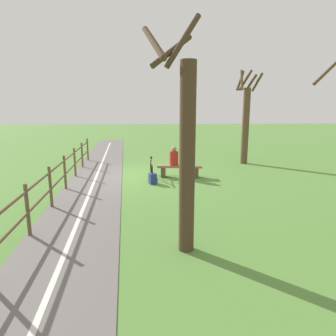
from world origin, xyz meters
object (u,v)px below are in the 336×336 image
object	(u,v)px
tree_far_left	(246,120)
backpack	(153,179)
bench	(180,169)
bicycle	(151,170)
tree_far_right	(185,148)
person_seated	(174,157)

from	to	relation	value
tree_far_left	backpack	bearing A→B (deg)	40.89
bench	bicycle	xyz separation A→B (m)	(1.12, 0.26, 0.02)
bench	tree_far_right	bearing A→B (deg)	92.33
person_seated	bicycle	distance (m)	1.04
bicycle	tree_far_right	world-z (taller)	tree_far_right
bench	backpack	xyz separation A→B (m)	(1.06, 1.01, -0.15)
person_seated	tree_far_left	world-z (taller)	tree_far_left
backpack	tree_far_left	world-z (taller)	tree_far_left
tree_far_right	tree_far_left	world-z (taller)	tree_far_left
tree_far_right	backpack	bearing A→B (deg)	-82.32
tree_far_left	bicycle	bearing A→B (deg)	34.63
person_seated	bicycle	size ratio (longest dim) A/B	0.45
person_seated	tree_far_right	distance (m)	6.22
bench	tree_far_right	distance (m)	6.31
person_seated	tree_far_right	world-z (taller)	tree_far_right
bench	tree_far_right	world-z (taller)	tree_far_right
bench	tree_far_left	xyz separation A→B (m)	(-3.44, -2.89, 1.83)
person_seated	backpack	world-z (taller)	person_seated
bench	bicycle	size ratio (longest dim) A/B	1.08
bicycle	backpack	size ratio (longest dim) A/B	4.30
bicycle	tree_far_left	size ratio (longest dim) A/B	0.37
bench	tree_far_right	size ratio (longest dim) A/B	0.41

